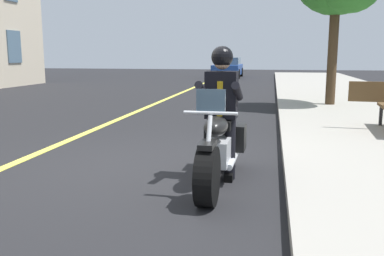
% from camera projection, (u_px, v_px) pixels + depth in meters
% --- Properties ---
extents(ground_plane, '(80.00, 80.00, 0.00)m').
position_uv_depth(ground_plane, '(144.00, 167.00, 6.17)').
color(ground_plane, black).
extents(lane_center_stripe, '(60.00, 0.16, 0.01)m').
position_uv_depth(lane_center_stripe, '(21.00, 161.00, 6.54)').
color(lane_center_stripe, '#E5DB4C').
rests_on(lane_center_stripe, ground_plane).
extents(motorcycle_main, '(2.21, 0.61, 1.26)m').
position_uv_depth(motorcycle_main, '(219.00, 149.00, 5.35)').
color(motorcycle_main, black).
rests_on(motorcycle_main, ground_plane).
extents(rider_main, '(0.63, 0.55, 1.74)m').
position_uv_depth(rider_main, '(221.00, 101.00, 5.43)').
color(rider_main, black).
rests_on(rider_main, ground_plane).
extents(car_silver, '(4.60, 1.92, 1.40)m').
position_uv_depth(car_silver, '(228.00, 68.00, 29.81)').
color(car_silver, navy).
rests_on(car_silver, ground_plane).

